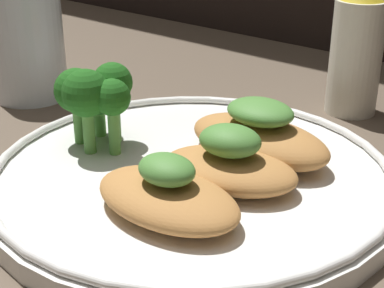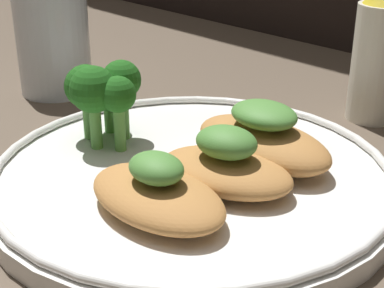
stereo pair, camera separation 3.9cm
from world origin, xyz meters
TOP-DOWN VIEW (x-y plane):
  - ground_plane at (0.00, 0.00)cm, footprint 180.00×180.00cm
  - plate at (0.00, 0.00)cm, footprint 27.79×27.79cm
  - grilled_meat_front at (2.60, -5.26)cm, footprint 9.85×6.16cm
  - grilled_meat_middle at (3.16, -0.23)cm, footprint 10.23×7.91cm
  - grilled_meat_back at (2.22, 4.66)cm, footprint 10.86×6.10cm
  - broccoli_bunch at (-8.04, -1.38)cm, footprint 6.39×6.20cm
  - sauce_bottle at (1.36, 20.70)cm, footprint 4.56×4.56cm
  - drinking_glass at (-24.15, 4.04)cm, footprint 7.06×7.06cm

SIDE VIEW (x-z plane):
  - ground_plane at x=0.00cm, z-range -1.00..0.00cm
  - plate at x=0.00cm, z-range -0.01..1.99cm
  - grilled_meat_front at x=2.60cm, z-range 0.80..4.61cm
  - grilled_meat_middle at x=3.16cm, z-range 0.80..4.96cm
  - grilled_meat_back at x=2.22cm, z-range 0.91..5.23cm
  - drinking_glass at x=-24.15cm, z-range 0.00..10.45cm
  - broccoli_bunch at x=-8.04cm, z-range 2.32..8.58cm
  - sauce_bottle at x=1.36cm, z-range -0.27..12.13cm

